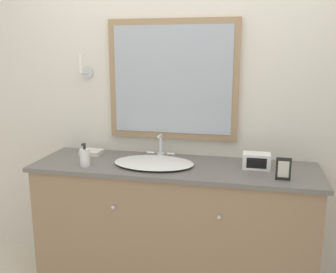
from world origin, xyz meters
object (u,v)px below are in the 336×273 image
appliance_box (256,161)px  sink_basin (154,162)px  picture_frame (283,169)px  soap_bottle (85,157)px

appliance_box → sink_basin: bearing=-174.1°
sink_basin → appliance_box: size_ratio=3.08×
appliance_box → picture_frame: (0.16, -0.21, 0.02)m
sink_basin → picture_frame: bearing=-9.2°
soap_bottle → appliance_box: 1.16m
sink_basin → picture_frame: sink_basin is taller
soap_bottle → picture_frame: bearing=-0.1°
soap_bottle → picture_frame: 1.29m
appliance_box → soap_bottle: bearing=-169.8°
sink_basin → picture_frame: (0.84, -0.14, 0.05)m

